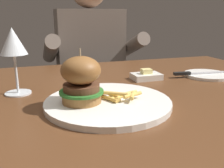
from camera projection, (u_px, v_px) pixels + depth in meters
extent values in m
cube|color=#56331C|center=(121.00, 100.00, 0.71)|extent=(1.31, 0.93, 0.04)
cylinder|color=#56331C|center=(197.00, 129.00, 1.36)|extent=(0.06, 0.06, 0.70)
cylinder|color=white|center=(108.00, 102.00, 0.61)|extent=(0.31, 0.31, 0.01)
cylinder|color=#9E6B38|center=(82.00, 97.00, 0.59)|extent=(0.09, 0.09, 0.02)
cylinder|color=#2D7028|center=(82.00, 92.00, 0.58)|extent=(0.10, 0.10, 0.01)
cylinder|color=brown|center=(81.00, 87.00, 0.58)|extent=(0.09, 0.09, 0.02)
ellipsoid|color=brown|center=(81.00, 70.00, 0.57)|extent=(0.09, 0.09, 0.06)
cylinder|color=#CCB78C|center=(80.00, 59.00, 0.56)|extent=(0.00, 0.00, 0.05)
cylinder|color=#EABC5B|center=(129.00, 93.00, 0.64)|extent=(0.05, 0.02, 0.01)
cylinder|color=gold|center=(109.00, 98.00, 0.60)|extent=(0.03, 0.05, 0.01)
cylinder|color=#E0B251|center=(114.00, 97.00, 0.61)|extent=(0.02, 0.05, 0.01)
cylinder|color=#E0B251|center=(132.00, 96.00, 0.59)|extent=(0.03, 0.05, 0.01)
cylinder|color=#EABC5B|center=(121.00, 96.00, 0.62)|extent=(0.07, 0.04, 0.01)
cylinder|color=#EABC5B|center=(113.00, 93.00, 0.60)|extent=(0.07, 0.05, 0.01)
cylinder|color=#E0B251|center=(133.00, 95.00, 0.60)|extent=(0.05, 0.03, 0.01)
cylinder|color=silver|center=(18.00, 93.00, 0.70)|extent=(0.07, 0.07, 0.00)
cylinder|color=silver|center=(16.00, 74.00, 0.68)|extent=(0.01, 0.01, 0.11)
cone|color=silver|center=(13.00, 41.00, 0.66)|extent=(0.07, 0.07, 0.07)
cylinder|color=white|center=(207.00, 75.00, 0.89)|extent=(0.16, 0.16, 0.01)
cube|color=silver|center=(207.00, 73.00, 0.89)|extent=(0.14, 0.03, 0.00)
cube|color=black|center=(182.00, 73.00, 0.87)|extent=(0.06, 0.02, 0.01)
cube|color=white|center=(146.00, 76.00, 0.85)|extent=(0.10, 0.07, 0.02)
cube|color=#F4E58C|center=(146.00, 71.00, 0.84)|extent=(0.03, 0.03, 0.02)
cube|color=#282833|center=(92.00, 135.00, 1.55)|extent=(0.30, 0.22, 0.46)
cube|color=#72665B|center=(90.00, 57.00, 1.42)|extent=(0.36, 0.20, 0.52)
cylinder|color=#72665B|center=(51.00, 50.00, 1.26)|extent=(0.07, 0.34, 0.18)
cylinder|color=#72665B|center=(131.00, 46.00, 1.39)|extent=(0.07, 0.34, 0.18)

